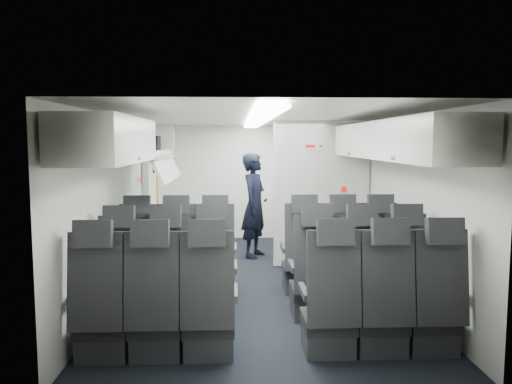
{
  "coord_description": "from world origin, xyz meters",
  "views": [
    {
      "loc": [
        -0.29,
        -6.47,
        1.85
      ],
      "look_at": [
        0.0,
        0.4,
        1.15
      ],
      "focal_mm": 35.0,
      "sensor_mm": 36.0,
      "label": 1
    }
  ],
  "objects": [
    {
      "name": "overhead_bin_right_rear",
      "position": [
        1.4,
        -2.0,
        1.86
      ],
      "size": [
        0.53,
        1.8,
        0.4
      ],
      "color": "silver",
      "rests_on": "cabin_shell"
    },
    {
      "name": "cabin_shell",
      "position": [
        0.0,
        0.0,
        1.12
      ],
      "size": [
        3.41,
        6.01,
        2.16
      ],
      "color": "black",
      "rests_on": "ground"
    },
    {
      "name": "papers",
      "position": [
        0.21,
        1.38,
        1.01
      ],
      "size": [
        0.17,
        0.12,
        0.13
      ],
      "primitive_type": "cube",
      "rotation": [
        0.0,
        0.0,
        0.57
      ],
      "color": "white",
      "rests_on": "flight_attendant"
    },
    {
      "name": "flight_attendant",
      "position": [
        0.02,
        1.43,
        0.83
      ],
      "size": [
        0.61,
        0.72,
        1.67
      ],
      "primitive_type": "imported",
      "rotation": [
        0.0,
        0.0,
        1.16
      ],
      "color": "black",
      "rests_on": "ground"
    },
    {
      "name": "bulkhead_partition",
      "position": [
        0.98,
        0.8,
        1.08
      ],
      "size": [
        1.4,
        0.15,
        2.13
      ],
      "color": "white",
      "rests_on": "cabin_shell"
    },
    {
      "name": "boarding_door",
      "position": [
        -1.64,
        1.55,
        0.95
      ],
      "size": [
        0.12,
        1.27,
        1.86
      ],
      "color": "silver",
      "rests_on": "cabin_shell"
    },
    {
      "name": "seat_row_rear",
      "position": [
        -0.0,
        -2.33,
        0.4
      ],
      "size": [
        3.33,
        0.56,
        1.24
      ],
      "color": "black",
      "rests_on": "cabin_shell"
    },
    {
      "name": "overhead_bin_left_rear",
      "position": [
        -1.4,
        -2.0,
        1.86
      ],
      "size": [
        0.53,
        1.8,
        0.4
      ],
      "color": "silver",
      "rests_on": "cabin_shell"
    },
    {
      "name": "carry_on_bag",
      "position": [
        -1.44,
        -0.22,
        1.79
      ],
      "size": [
        0.42,
        0.3,
        0.25
      ],
      "primitive_type": "cube",
      "rotation": [
        0.0,
        0.0,
        0.01
      ],
      "color": "black",
      "rests_on": "overhead_bin_left_front_open"
    },
    {
      "name": "galley_unit",
      "position": [
        0.95,
        2.72,
        0.95
      ],
      "size": [
        0.85,
        0.52,
        1.9
      ],
      "color": "#939399",
      "rests_on": "cabin_shell"
    },
    {
      "name": "seat_row_front",
      "position": [
        -0.0,
        -0.53,
        0.4
      ],
      "size": [
        3.33,
        0.56,
        1.24
      ],
      "color": "black",
      "rests_on": "cabin_shell"
    },
    {
      "name": "overhead_bin_right_front",
      "position": [
        1.4,
        -0.25,
        1.86
      ],
      "size": [
        0.53,
        1.7,
        0.4
      ],
      "color": "silver",
      "rests_on": "cabin_shell"
    },
    {
      "name": "overhead_bin_left_front_open",
      "position": [
        -1.44,
        -0.25,
        1.74
      ],
      "size": [
        0.64,
        1.7,
        0.72
      ],
      "color": "#9E9E93",
      "rests_on": "cabin_shell"
    },
    {
      "name": "seat_row_mid",
      "position": [
        -0.0,
        -1.43,
        0.4
      ],
      "size": [
        3.33,
        0.56,
        1.24
      ],
      "color": "black",
      "rests_on": "cabin_shell"
    }
  ]
}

